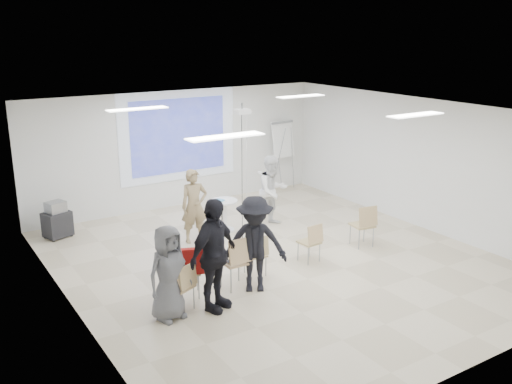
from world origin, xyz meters
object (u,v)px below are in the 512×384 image
chair_right_far (364,222)px  laptop (234,259)px  pedestal_table (224,214)px  audience_left (213,247)px  av_cart (57,221)px  audience_mid (255,238)px  player_right (273,187)px  chair_left_inner (237,258)px  audience_outer (168,267)px  chair_center (257,252)px  flipchart_easel (283,140)px  player_left (194,201)px  chair_right_inner (312,240)px  chair_far_left (183,284)px  chair_left_mid (188,268)px

chair_right_far → laptop: 3.31m
pedestal_table → audience_left: 3.82m
av_cart → audience_mid: bearing=-82.0°
player_right → audience_left: bearing=-140.0°
chair_left_inner → audience_left: 0.98m
audience_left → audience_outer: bearing=146.6°
audience_left → audience_mid: (0.95, 0.24, -0.11)m
chair_right_far → chair_center: bearing=-169.9°
chair_left_inner → audience_left: size_ratio=0.45×
audience_outer → player_right: bearing=22.9°
audience_mid → flipchart_easel: (4.16, 5.06, 0.48)m
player_right → av_cart: bearing=154.1°
audience_left → flipchart_easel: 7.37m
flipchart_easel → audience_left: bearing=-138.8°
player_left → chair_right_far: 3.66m
flipchart_easel → audience_outer: bearing=-143.3°
player_left → chair_right_inner: player_left is taller
audience_outer → chair_right_far: bearing=-5.6°
chair_far_left → chair_center: chair_far_left is taller
pedestal_table → av_cart: av_cart is taller
player_right → chair_left_mid: 4.11m
chair_left_mid → chair_center: size_ratio=1.14×
chair_right_far → pedestal_table: bearing=139.3°
chair_right_inner → audience_mid: (-1.61, -0.45, 0.51)m
chair_left_mid → laptop: size_ratio=2.54×
chair_right_inner → audience_mid: bearing=-168.9°
chair_right_far → av_cart: 6.74m
chair_right_inner → audience_outer: size_ratio=0.46×
player_right → flipchart_easel: (1.93, 2.34, 0.54)m
chair_left_inner → av_cart: chair_left_inner is taller
audience_outer → av_cart: audience_outer is taller
laptop → pedestal_table: bearing=-115.1°
audience_left → av_cart: audience_left is taller
audience_left → av_cart: size_ratio=2.65×
pedestal_table → chair_left_mid: 3.37m
player_left → flipchart_easel: size_ratio=0.92×
chair_left_mid → chair_center: bearing=26.8°
pedestal_table → audience_mid: (-1.04, -2.95, 0.56)m
pedestal_table → audience_left: (-1.99, -3.19, 0.67)m
chair_center → chair_right_far: bearing=8.3°
pedestal_table → chair_center: bearing=-105.8°
chair_left_mid → audience_left: audience_left is taller
chair_right_far → audience_left: 4.12m
chair_left_inner → chair_right_far: bearing=5.9°
pedestal_table → player_right: (1.18, -0.22, 0.50)m
chair_center → laptop: 0.61m
player_left → audience_mid: (-0.19, -2.73, 0.07)m
chair_far_left → audience_left: 0.79m
chair_left_mid → flipchart_easel: (5.28, 4.69, 0.92)m
chair_right_inner → laptop: bearing=179.9°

